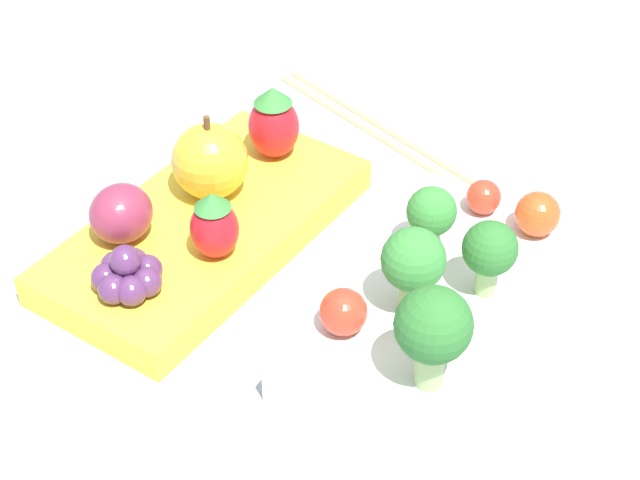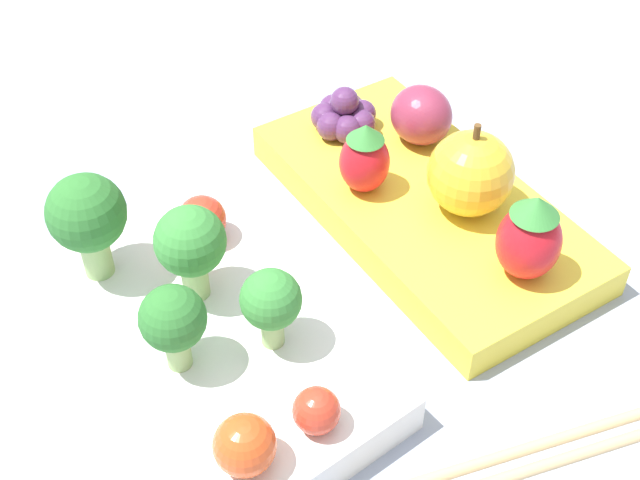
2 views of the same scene
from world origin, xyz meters
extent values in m
plane|color=#939EB2|center=(0.00, 0.00, 0.00)|extent=(4.00, 4.00, 0.00)
cube|color=white|center=(-0.01, 0.08, 0.01)|extent=(0.20, 0.13, 0.02)
cube|color=yellow|center=(0.01, -0.07, 0.01)|extent=(0.21, 0.11, 0.02)
cylinder|color=#93B770|center=(0.01, 0.07, 0.03)|extent=(0.01, 0.01, 0.02)
sphere|color=#388438|center=(0.01, 0.07, 0.06)|extent=(0.03, 0.03, 0.03)
cylinder|color=#93B770|center=(-0.03, 0.05, 0.03)|extent=(0.01, 0.01, 0.02)
sphere|color=#388438|center=(-0.03, 0.05, 0.05)|extent=(0.03, 0.03, 0.03)
cylinder|color=#93B770|center=(0.05, 0.10, 0.03)|extent=(0.01, 0.01, 0.02)
sphere|color=#2D702D|center=(0.05, 0.10, 0.06)|extent=(0.04, 0.04, 0.04)
cylinder|color=#93B770|center=(-0.02, 0.09, 0.03)|extent=(0.01, 0.01, 0.02)
sphere|color=#2D702D|center=(-0.02, 0.09, 0.05)|extent=(0.03, 0.03, 0.03)
sphere|color=#DB4C1E|center=(-0.08, 0.10, 0.03)|extent=(0.03, 0.03, 0.03)
sphere|color=red|center=(0.05, 0.05, 0.03)|extent=(0.03, 0.03, 0.03)
sphere|color=red|center=(-0.08, 0.06, 0.03)|extent=(0.02, 0.02, 0.02)
sphere|color=gold|center=(-0.01, -0.08, 0.04)|extent=(0.05, 0.05, 0.05)
cylinder|color=brown|center=(-0.01, -0.08, 0.07)|extent=(0.00, 0.00, 0.01)
ellipsoid|color=red|center=(0.03, -0.05, 0.04)|extent=(0.03, 0.03, 0.04)
cone|color=#388438|center=(0.03, -0.05, 0.06)|extent=(0.02, 0.02, 0.01)
ellipsoid|color=red|center=(-0.06, -0.08, 0.04)|extent=(0.03, 0.03, 0.04)
cone|color=#388438|center=(-0.06, -0.08, 0.06)|extent=(0.02, 0.02, 0.01)
ellipsoid|color=#892D47|center=(0.05, -0.10, 0.04)|extent=(0.04, 0.03, 0.03)
sphere|color=#562D5B|center=(0.09, -0.07, 0.03)|extent=(0.02, 0.02, 0.02)
sphere|color=#562D5B|center=(0.09, -0.06, 0.03)|extent=(0.02, 0.02, 0.02)
sphere|color=#562D5B|center=(0.08, -0.06, 0.03)|extent=(0.02, 0.02, 0.02)
sphere|color=#562D5B|center=(0.07, -0.06, 0.03)|extent=(0.02, 0.02, 0.02)
sphere|color=#562D5B|center=(0.07, -0.07, 0.03)|extent=(0.02, 0.02, 0.02)
sphere|color=#562D5B|center=(0.08, -0.08, 0.03)|extent=(0.02, 0.02, 0.02)
sphere|color=#562D5B|center=(0.09, -0.08, 0.03)|extent=(0.02, 0.02, 0.02)
sphere|color=#562D5B|center=(0.08, -0.07, 0.04)|extent=(0.02, 0.02, 0.02)
cylinder|color=tan|center=(-0.14, -0.04, 0.00)|extent=(0.06, 0.20, 0.01)
cylinder|color=tan|center=(-0.15, -0.04, 0.00)|extent=(0.06, 0.20, 0.01)
camera|label=1|loc=(0.38, 0.26, 0.42)|focal=60.00mm
camera|label=2|loc=(-0.27, 0.18, 0.34)|focal=50.00mm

